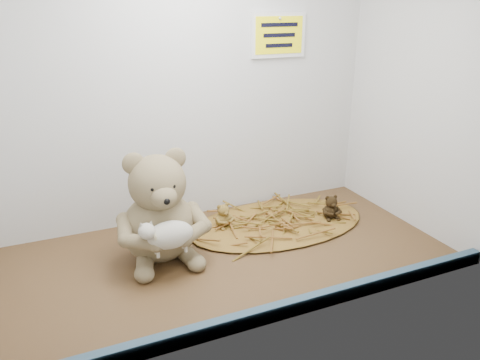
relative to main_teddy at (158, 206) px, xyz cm
name	(u,v)px	position (x,y,z in cm)	size (l,w,h in cm)	color
alcove_shell	(210,84)	(15.72, 1.69, 30.05)	(120.40, 60.20, 90.40)	#482E19
front_rail	(275,312)	(15.72, -36.11, -13.15)	(119.28, 2.20, 3.60)	#365067
straw_bed	(278,223)	(37.95, 4.60, -14.40)	(57.06, 33.13, 1.10)	brown
main_teddy	(158,206)	(0.00, 0.00, 0.00)	(24.11, 25.45, 29.90)	#8F8058
toy_lamb	(170,235)	(0.00, -10.71, -3.39)	(15.12, 9.23, 9.77)	beige
mini_teddy_tan	(223,214)	(21.45, 8.63, -10.18)	(5.90, 6.23, 7.32)	olive
mini_teddy_brown	(331,206)	(54.45, 0.58, -10.08)	(6.07, 6.41, 7.53)	black
wall_sign	(278,35)	(45.72, 22.09, 40.05)	(16.00, 1.20, 11.00)	#FCF00C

